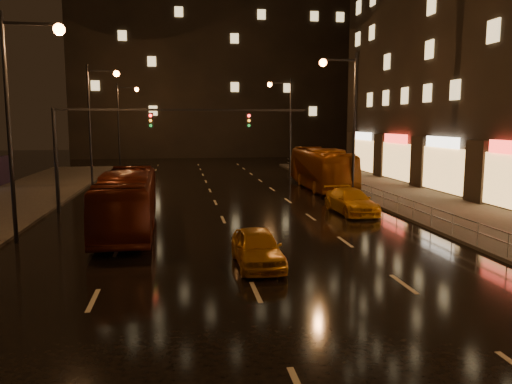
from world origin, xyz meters
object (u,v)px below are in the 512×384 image
bus_curb (321,169)px  taxi_near (257,248)px  taxi_far (351,201)px  bus_red (127,201)px

bus_curb → taxi_near: 22.57m
taxi_far → bus_curb: bearing=80.0°
bus_red → taxi_far: (12.59, 3.00, -0.77)m
taxi_far → taxi_near: bearing=-128.9°
bus_red → taxi_far: size_ratio=2.15×
bus_red → bus_curb: size_ratio=0.91×
bus_red → taxi_far: bearing=12.0°
bus_red → taxi_near: size_ratio=2.58×
bus_red → bus_curb: 19.68m
bus_red → taxi_far: bus_red is taller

